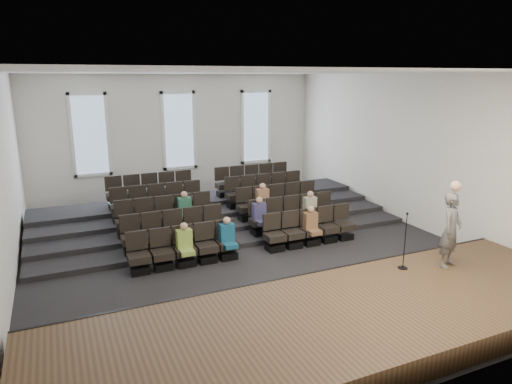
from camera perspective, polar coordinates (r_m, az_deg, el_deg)
ground at (r=13.56m, az=-1.56°, el=-6.91°), size 14.00×14.00×0.00m
ceiling at (r=12.64m, az=-1.72°, el=14.78°), size 12.00×14.00×0.02m
wall_back at (r=19.47m, az=-9.64°, el=7.00°), size 12.00×0.04×5.00m
wall_front at (r=7.13m, az=20.66°, el=-6.34°), size 12.00×0.04×5.00m
wall_left at (r=11.99m, az=-29.28°, el=0.89°), size 0.04×14.00×5.00m
wall_right at (r=16.12m, az=18.62°, el=4.97°), size 0.04×14.00×5.00m
stage at (r=9.39m, az=10.93°, el=-15.66°), size 11.80×3.60×0.50m
stage_lip at (r=10.71m, az=5.43°, el=-11.51°), size 11.80×0.06×0.52m
risers at (r=16.31m, az=-5.86°, el=-2.56°), size 11.80×4.80×0.60m
seating_rows at (r=14.70m, az=-3.89°, el=-2.43°), size 6.80×4.70×1.67m
windows at (r=19.38m, az=-9.61°, el=7.56°), size 8.44×0.10×3.24m
audience at (r=13.69m, az=-0.68°, el=-3.11°), size 4.85×2.64×1.10m
speaker at (r=11.66m, az=23.19°, el=-4.38°), size 0.77×0.65×1.80m
mic_stand at (r=11.30m, az=18.02°, el=-7.14°), size 0.23×0.23×1.38m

